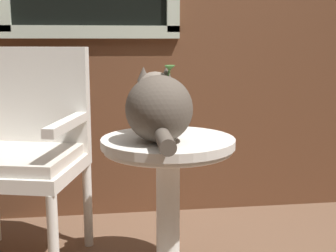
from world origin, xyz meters
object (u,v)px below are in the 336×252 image
Objects in this scene: pewter_vase_with_ivy at (165,111)px; cat at (158,106)px; wicker_chair at (23,144)px; wicker_side_table at (168,184)px.

cat is at bearing -106.62° from pewter_vase_with_ivy.
wicker_chair is at bearing 163.92° from pewter_vase_with_ivy.
wicker_chair is 0.71m from cat.
cat reaches higher than wicker_side_table.
pewter_vase_with_ivy is at bearing 87.61° from wicker_side_table.
pewter_vase_with_ivy is at bearing -16.08° from wicker_chair.
wicker_side_table is 0.63× the size of wicker_chair.
pewter_vase_with_ivy is at bearing 73.38° from cat.
cat is (0.58, -0.34, 0.21)m from wicker_chair.
wicker_side_table is 0.71m from wicker_chair.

